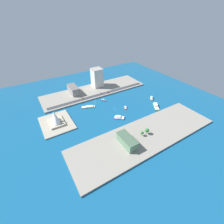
{
  "coord_description": "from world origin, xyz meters",
  "views": [
    {
      "loc": [
        -207.08,
        133.7,
        164.3
      ],
      "look_at": [
        -9.46,
        12.43,
        2.31
      ],
      "focal_mm": 24.43,
      "sensor_mm": 36.0,
      "label": 1
    }
  ],
  "objects_px": {
    "patrol_launch_navy": "(104,100)",
    "traffic_light_waterfront": "(112,91)",
    "hotel_broad_white": "(97,78)",
    "terminal_long_green": "(127,141)",
    "catamaran_blue": "(119,117)",
    "carpark_squat_concrete": "(73,90)",
    "water_taxi_orange": "(152,98)",
    "ferry_green_doubledeck": "(156,106)",
    "sedan_silver": "(101,93)",
    "opera_landmark": "(55,118)",
    "barge_flat_brown": "(89,107)",
    "tugboat_red": "(125,108)",
    "pickup_red": "(108,93)",
    "taxi_yellow_cab": "(83,98)"
  },
  "relations": [
    {
      "from": "hotel_broad_white",
      "to": "opera_landmark",
      "type": "height_order",
      "value": "hotel_broad_white"
    },
    {
      "from": "opera_landmark",
      "to": "taxi_yellow_cab",
      "type": "bearing_deg",
      "value": -52.87
    },
    {
      "from": "carpark_squat_concrete",
      "to": "traffic_light_waterfront",
      "type": "relative_size",
      "value": 5.97
    },
    {
      "from": "hotel_broad_white",
      "to": "traffic_light_waterfront",
      "type": "distance_m",
      "value": 52.98
    },
    {
      "from": "hotel_broad_white",
      "to": "taxi_yellow_cab",
      "type": "relative_size",
      "value": 8.61
    },
    {
      "from": "carpark_squat_concrete",
      "to": "sedan_silver",
      "type": "relative_size",
      "value": 7.59
    },
    {
      "from": "pickup_red",
      "to": "patrol_launch_navy",
      "type": "bearing_deg",
      "value": 131.89
    },
    {
      "from": "patrol_launch_navy",
      "to": "traffic_light_waterfront",
      "type": "relative_size",
      "value": 1.43
    },
    {
      "from": "terminal_long_green",
      "to": "traffic_light_waterfront",
      "type": "height_order",
      "value": "terminal_long_green"
    },
    {
      "from": "hotel_broad_white",
      "to": "terminal_long_green",
      "type": "relative_size",
      "value": 1.26
    },
    {
      "from": "water_taxi_orange",
      "to": "pickup_red",
      "type": "relative_size",
      "value": 2.92
    },
    {
      "from": "water_taxi_orange",
      "to": "patrol_launch_navy",
      "type": "relative_size",
      "value": 1.42
    },
    {
      "from": "traffic_light_waterfront",
      "to": "hotel_broad_white",
      "type": "bearing_deg",
      "value": 13.79
    },
    {
      "from": "traffic_light_waterfront",
      "to": "opera_landmark",
      "type": "xyz_separation_m",
      "value": [
        -42.25,
        136.47,
        3.84
      ]
    },
    {
      "from": "carpark_squat_concrete",
      "to": "hotel_broad_white",
      "type": "distance_m",
      "value": 64.1
    },
    {
      "from": "tugboat_red",
      "to": "barge_flat_brown",
      "type": "height_order",
      "value": "tugboat_red"
    },
    {
      "from": "tugboat_red",
      "to": "pickup_red",
      "type": "xyz_separation_m",
      "value": [
        67.83,
        -0.65,
        2.36
      ]
    },
    {
      "from": "catamaran_blue",
      "to": "hotel_broad_white",
      "type": "relative_size",
      "value": 0.45
    },
    {
      "from": "ferry_green_doubledeck",
      "to": "catamaran_blue",
      "type": "xyz_separation_m",
      "value": [
        7.47,
        82.53,
        -0.36
      ]
    },
    {
      "from": "opera_landmark",
      "to": "ferry_green_doubledeck",
      "type": "bearing_deg",
      "value": -105.49
    },
    {
      "from": "sedan_silver",
      "to": "opera_landmark",
      "type": "bearing_deg",
      "value": 114.55
    },
    {
      "from": "sedan_silver",
      "to": "pickup_red",
      "type": "bearing_deg",
      "value": -113.37
    },
    {
      "from": "hotel_broad_white",
      "to": "pickup_red",
      "type": "distance_m",
      "value": 50.27
    },
    {
      "from": "ferry_green_doubledeck",
      "to": "traffic_light_waterfront",
      "type": "height_order",
      "value": "traffic_light_waterfront"
    },
    {
      "from": "tugboat_red",
      "to": "barge_flat_brown",
      "type": "bearing_deg",
      "value": 55.68
    },
    {
      "from": "water_taxi_orange",
      "to": "ferry_green_doubledeck",
      "type": "relative_size",
      "value": 0.49
    },
    {
      "from": "water_taxi_orange",
      "to": "sedan_silver",
      "type": "relative_size",
      "value": 2.59
    },
    {
      "from": "traffic_light_waterfront",
      "to": "terminal_long_green",
      "type": "bearing_deg",
      "value": 156.08
    },
    {
      "from": "hotel_broad_white",
      "to": "traffic_light_waterfront",
      "type": "bearing_deg",
      "value": -166.21
    },
    {
      "from": "traffic_light_waterfront",
      "to": "opera_landmark",
      "type": "height_order",
      "value": "opera_landmark"
    },
    {
      "from": "ferry_green_doubledeck",
      "to": "carpark_squat_concrete",
      "type": "xyz_separation_m",
      "value": [
        136.18,
        119.49,
        8.97
      ]
    },
    {
      "from": "patrol_launch_navy",
      "to": "barge_flat_brown",
      "type": "bearing_deg",
      "value": 99.91
    },
    {
      "from": "water_taxi_orange",
      "to": "opera_landmark",
      "type": "distance_m",
      "value": 197.83
    },
    {
      "from": "opera_landmark",
      "to": "tugboat_red",
      "type": "bearing_deg",
      "value": -100.07
    },
    {
      "from": "water_taxi_orange",
      "to": "terminal_long_green",
      "type": "relative_size",
      "value": 0.39
    },
    {
      "from": "taxi_yellow_cab",
      "to": "ferry_green_doubledeck",
      "type": "bearing_deg",
      "value": -132.33
    },
    {
      "from": "barge_flat_brown",
      "to": "carpark_squat_concrete",
      "type": "height_order",
      "value": "carpark_squat_concrete"
    },
    {
      "from": "terminal_long_green",
      "to": "pickup_red",
      "type": "bearing_deg",
      "value": -20.7
    },
    {
      "from": "tugboat_red",
      "to": "catamaran_blue",
      "type": "distance_m",
      "value": 34.88
    },
    {
      "from": "ferry_green_doubledeck",
      "to": "opera_landmark",
      "type": "relative_size",
      "value": 0.85
    },
    {
      "from": "hotel_broad_white",
      "to": "taxi_yellow_cab",
      "type": "xyz_separation_m",
      "value": [
        -38.67,
        55.57,
        -20.72
      ]
    },
    {
      "from": "carpark_squat_concrete",
      "to": "hotel_broad_white",
      "type": "height_order",
      "value": "hotel_broad_white"
    },
    {
      "from": "patrol_launch_navy",
      "to": "carpark_squat_concrete",
      "type": "relative_size",
      "value": 0.24
    },
    {
      "from": "sedan_silver",
      "to": "tugboat_red",
      "type": "bearing_deg",
      "value": -169.09
    },
    {
      "from": "traffic_light_waterfront",
      "to": "barge_flat_brown",
      "type": "bearing_deg",
      "value": 109.45
    },
    {
      "from": "ferry_green_doubledeck",
      "to": "opera_landmark",
      "type": "distance_m",
      "value": 188.62
    },
    {
      "from": "traffic_light_waterfront",
      "to": "catamaran_blue",
      "type": "bearing_deg",
      "value": 156.26
    },
    {
      "from": "tugboat_red",
      "to": "opera_landmark",
      "type": "distance_m",
      "value": 129.78
    },
    {
      "from": "water_taxi_orange",
      "to": "patrol_launch_navy",
      "type": "xyz_separation_m",
      "value": [
        46.82,
        91.33,
        -0.26
      ]
    },
    {
      "from": "patrol_launch_navy",
      "to": "catamaran_blue",
      "type": "height_order",
      "value": "catamaran_blue"
    }
  ]
}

